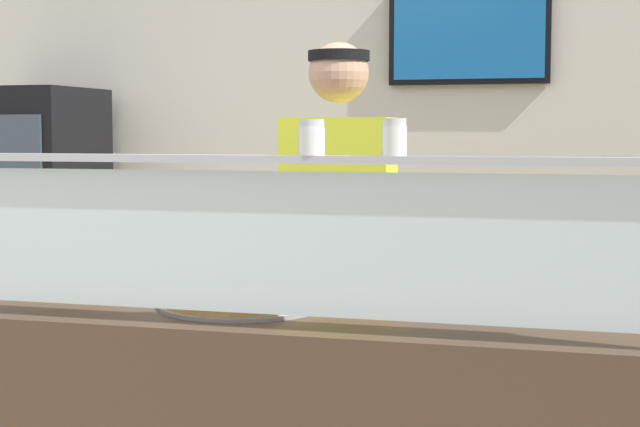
{
  "coord_description": "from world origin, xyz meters",
  "views": [
    {
      "loc": [
        1.81,
        -2.24,
        1.45
      ],
      "look_at": [
        1.09,
        0.37,
        1.22
      ],
      "focal_mm": 54.17,
      "sensor_mm": 36.0,
      "label": 1
    }
  ],
  "objects_px": {
    "pizza_server": "(226,294)",
    "drink_fridge": "(30,258)",
    "pepper_flake_shaker": "(394,140)",
    "parmesan_shaker": "(312,140)",
    "worker_figure": "(339,259)",
    "pizza_tray": "(242,301)"
  },
  "relations": [
    {
      "from": "pizza_tray",
      "to": "worker_figure",
      "type": "xyz_separation_m",
      "value": [
        0.11,
        0.69,
        0.04
      ]
    },
    {
      "from": "pizza_tray",
      "to": "parmesan_shaker",
      "type": "distance_m",
      "value": 0.61
    },
    {
      "from": "pizza_server",
      "to": "worker_figure",
      "type": "relative_size",
      "value": 0.16
    },
    {
      "from": "pizza_tray",
      "to": "pepper_flake_shaker",
      "type": "distance_m",
      "value": 0.73
    },
    {
      "from": "pizza_server",
      "to": "worker_figure",
      "type": "height_order",
      "value": "worker_figure"
    },
    {
      "from": "pizza_tray",
      "to": "pepper_flake_shaker",
      "type": "xyz_separation_m",
      "value": [
        0.49,
        -0.27,
        0.47
      ]
    },
    {
      "from": "pepper_flake_shaker",
      "to": "pizza_server",
      "type": "bearing_deg",
      "value": 154.61
    },
    {
      "from": "pizza_server",
      "to": "parmesan_shaker",
      "type": "relative_size",
      "value": 3.15
    },
    {
      "from": "drink_fridge",
      "to": "worker_figure",
      "type": "bearing_deg",
      "value": -26.65
    },
    {
      "from": "pizza_tray",
      "to": "worker_figure",
      "type": "height_order",
      "value": "worker_figure"
    },
    {
      "from": "pepper_flake_shaker",
      "to": "drink_fridge",
      "type": "xyz_separation_m",
      "value": [
        -2.18,
        1.86,
        -0.6
      ]
    },
    {
      "from": "parmesan_shaker",
      "to": "worker_figure",
      "type": "height_order",
      "value": "worker_figure"
    },
    {
      "from": "parmesan_shaker",
      "to": "worker_figure",
      "type": "relative_size",
      "value": 0.05
    },
    {
      "from": "pizza_server",
      "to": "drink_fridge",
      "type": "distance_m",
      "value": 2.31
    },
    {
      "from": "pepper_flake_shaker",
      "to": "drink_fridge",
      "type": "bearing_deg",
      "value": 139.5
    },
    {
      "from": "worker_figure",
      "to": "parmesan_shaker",
      "type": "bearing_deg",
      "value": -79.82
    },
    {
      "from": "parmesan_shaker",
      "to": "pizza_server",
      "type": "bearing_deg",
      "value": 142.13
    },
    {
      "from": "pepper_flake_shaker",
      "to": "drink_fridge",
      "type": "relative_size",
      "value": 0.05
    },
    {
      "from": "parmesan_shaker",
      "to": "pepper_flake_shaker",
      "type": "bearing_deg",
      "value": 0.0
    },
    {
      "from": "pizza_tray",
      "to": "pizza_server",
      "type": "xyz_separation_m",
      "value": [
        -0.04,
        -0.02,
        0.02
      ]
    },
    {
      "from": "pepper_flake_shaker",
      "to": "drink_fridge",
      "type": "distance_m",
      "value": 2.93
    },
    {
      "from": "parmesan_shaker",
      "to": "pepper_flake_shaker",
      "type": "distance_m",
      "value": 0.21
    }
  ]
}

